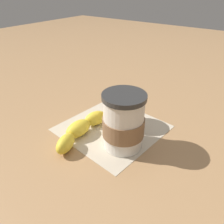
# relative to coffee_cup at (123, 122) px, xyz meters

# --- Properties ---
(ground_plane) EXTENTS (3.00, 3.00, 0.00)m
(ground_plane) POSITION_rel_coffee_cup_xyz_m (0.06, -0.04, -0.06)
(ground_plane) COLOR #A87C51
(paper_napkin) EXTENTS (0.25, 0.25, 0.00)m
(paper_napkin) POSITION_rel_coffee_cup_xyz_m (0.06, -0.04, -0.06)
(paper_napkin) COLOR beige
(paper_napkin) RESTS_ON ground_plane
(coffee_cup) EXTENTS (0.09, 0.09, 0.13)m
(coffee_cup) POSITION_rel_coffee_cup_xyz_m (0.00, 0.00, 0.00)
(coffee_cup) COLOR silver
(coffee_cup) RESTS_ON paper_napkin
(muffin) EXTENTS (0.08, 0.08, 0.09)m
(muffin) POSITION_rel_coffee_cup_xyz_m (0.05, -0.07, -0.01)
(muffin) COLOR white
(muffin) RESTS_ON paper_napkin
(banana) EXTENTS (0.06, 0.18, 0.04)m
(banana) POSITION_rel_coffee_cup_xyz_m (0.10, 0.03, -0.04)
(banana) COLOR yellow
(banana) RESTS_ON paper_napkin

